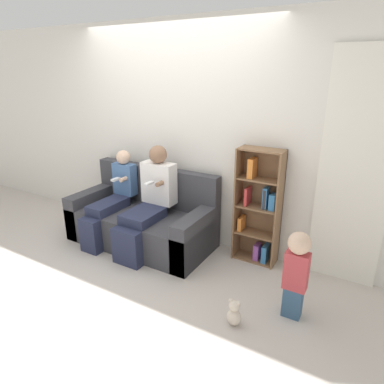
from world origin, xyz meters
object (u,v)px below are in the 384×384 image
(toddler_standing, at_px, (296,270))
(adult_seated, at_px, (149,200))
(couch, at_px, (143,221))
(bookshelf, at_px, (259,208))
(child_seated, at_px, (111,199))
(teddy_bear, at_px, (234,313))

(toddler_standing, bearing_deg, adult_seated, 169.03)
(toddler_standing, bearing_deg, couch, 167.50)
(adult_seated, xyz_separation_m, bookshelf, (1.16, 0.40, 0.00))
(adult_seated, bearing_deg, couch, 153.57)
(child_seated, bearing_deg, couch, 18.72)
(couch, height_order, adult_seated, adult_seated)
(child_seated, distance_m, toddler_standing, 2.33)
(adult_seated, xyz_separation_m, child_seated, (-0.54, -0.04, -0.08))
(couch, relative_size, bookshelf, 1.37)
(couch, height_order, teddy_bear, couch)
(couch, distance_m, child_seated, 0.47)
(teddy_bear, bearing_deg, bookshelf, 101.22)
(toddler_standing, bearing_deg, child_seated, 172.44)
(teddy_bear, bearing_deg, adult_seated, 152.99)
(couch, xyz_separation_m, bookshelf, (1.34, 0.31, 0.34))
(adult_seated, relative_size, child_seated, 1.11)
(child_seated, height_order, teddy_bear, child_seated)
(adult_seated, relative_size, toddler_standing, 1.52)
(child_seated, xyz_separation_m, bookshelf, (1.71, 0.44, 0.08))
(child_seated, bearing_deg, adult_seated, 3.77)
(toddler_standing, xyz_separation_m, teddy_bear, (-0.38, -0.36, -0.34))
(couch, relative_size, teddy_bear, 7.04)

